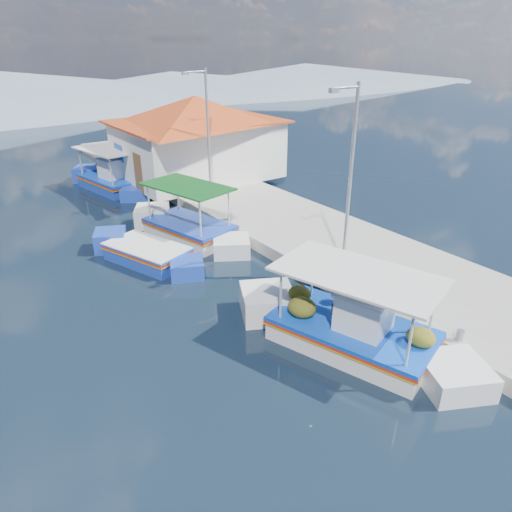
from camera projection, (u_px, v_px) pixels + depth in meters
ground at (273, 351)px, 12.52m from camera, size 160.00×160.00×0.00m
quay at (297, 228)px, 19.94m from camera, size 5.00×44.00×0.50m
bollards at (268, 236)px, 18.11m from camera, size 0.20×17.20×0.30m
main_caique at (350, 330)px, 12.55m from camera, size 3.71×7.22×2.50m
caique_green_canopy at (189, 229)px, 19.49m from camera, size 3.10×6.62×2.55m
caique_blue_hull at (147, 254)px, 17.47m from camera, size 2.91×5.36×1.01m
caique_far at (111, 181)px, 25.81m from camera, size 2.91×7.01×2.49m
harbor_building at (197, 136)px, 25.64m from camera, size 10.49×10.49×4.40m
lamp_post_near at (349, 170)px, 14.74m from camera, size 1.21×0.14×6.00m
lamp_post_far at (206, 129)px, 21.35m from camera, size 1.21×0.14×6.00m
mountain_ridge at (34, 90)px, 56.27m from camera, size 171.40×96.00×5.50m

